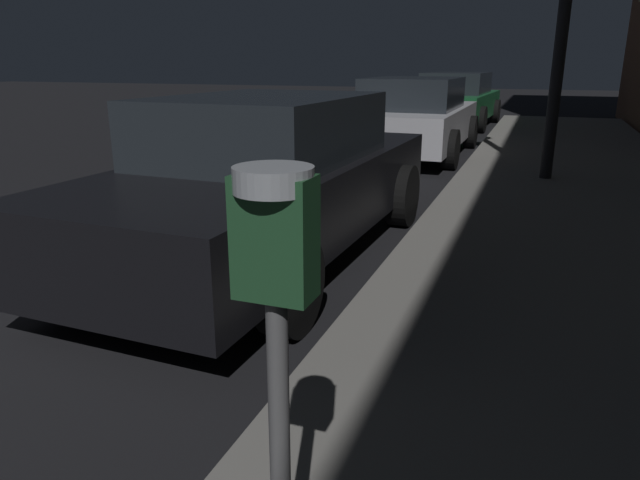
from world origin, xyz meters
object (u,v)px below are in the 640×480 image
Objects in this scene: parking_meter at (276,297)px; car_silver at (414,117)px; car_green at (456,100)px; car_black at (268,179)px.

parking_meter is 9.90m from car_silver.
car_silver is 5.55m from car_green.
car_silver is (-0.00, 6.31, 0.01)m from car_black.
car_black is 1.08× the size of car_silver.
car_black is at bearing 116.03° from parking_meter.
car_black is at bearing -90.00° from car_silver.
car_green is (-0.00, 11.86, 0.01)m from car_black.
parking_meter reaches higher than car_black.
parking_meter is 0.29× the size of car_black.
car_silver is (-1.67, 9.74, -0.45)m from parking_meter.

